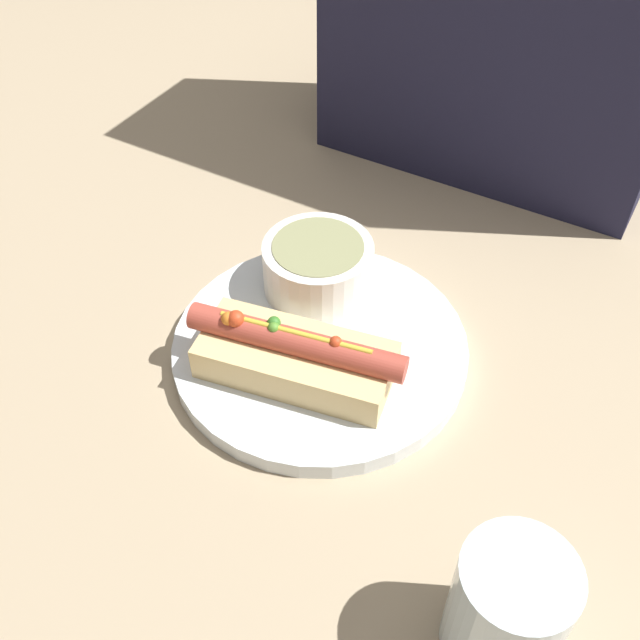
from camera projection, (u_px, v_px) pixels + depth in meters
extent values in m
plane|color=tan|center=(320.00, 354.00, 0.72)|extent=(4.00, 4.00, 0.00)
cylinder|color=white|center=(320.00, 348.00, 0.71)|extent=(0.28, 0.28, 0.02)
cube|color=#E5C17F|center=(295.00, 360.00, 0.67)|extent=(0.18, 0.10, 0.03)
cylinder|color=#B24738|center=(295.00, 342.00, 0.65)|extent=(0.20, 0.06, 0.02)
sphere|color=#387A28|center=(274.00, 323.00, 0.65)|extent=(0.01, 0.01, 0.01)
sphere|color=#C63F1E|center=(336.00, 342.00, 0.63)|extent=(0.01, 0.01, 0.01)
sphere|color=#C63F1E|center=(236.00, 319.00, 0.65)|extent=(0.02, 0.02, 0.02)
sphere|color=orange|center=(228.00, 319.00, 0.65)|extent=(0.01, 0.01, 0.01)
sphere|color=#518C2D|center=(274.00, 328.00, 0.65)|extent=(0.01, 0.01, 0.01)
cylinder|color=gold|center=(294.00, 332.00, 0.64)|extent=(0.14, 0.03, 0.01)
cylinder|color=silver|center=(318.00, 267.00, 0.74)|extent=(0.11, 0.11, 0.05)
cylinder|color=#8C8E60|center=(318.00, 250.00, 0.72)|extent=(0.09, 0.09, 0.01)
cube|color=#B7B7BC|center=(259.00, 315.00, 0.73)|extent=(0.10, 0.08, 0.00)
ellipsoid|color=#B7B7BC|center=(337.00, 308.00, 0.73)|extent=(0.04, 0.04, 0.01)
cylinder|color=silver|center=(507.00, 610.00, 0.49)|extent=(0.08, 0.08, 0.11)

